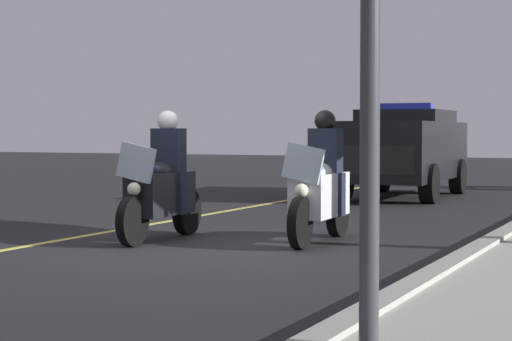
% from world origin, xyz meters
% --- Properties ---
extents(ground_plane, '(80.00, 80.00, 0.00)m').
position_xyz_m(ground_plane, '(0.00, 0.00, 0.00)').
color(ground_plane, black).
extents(curb_strip, '(48.00, 0.24, 0.15)m').
position_xyz_m(curb_strip, '(0.00, 3.25, 0.07)').
color(curb_strip, '#9E9B93').
rests_on(curb_strip, ground).
extents(lane_stripe_center, '(48.00, 0.12, 0.01)m').
position_xyz_m(lane_stripe_center, '(0.00, -2.11, 0.00)').
color(lane_stripe_center, '#E0D14C').
rests_on(lane_stripe_center, ground).
extents(police_motorcycle_lead_left, '(2.14, 0.58, 1.72)m').
position_xyz_m(police_motorcycle_lead_left, '(-0.36, -0.91, 0.70)').
color(police_motorcycle_lead_left, black).
rests_on(police_motorcycle_lead_left, ground).
extents(police_motorcycle_lead_right, '(2.14, 0.58, 1.72)m').
position_xyz_m(police_motorcycle_lead_right, '(-0.99, 1.10, 0.70)').
color(police_motorcycle_lead_right, black).
rests_on(police_motorcycle_lead_right, ground).
extents(police_suv, '(4.97, 2.22, 2.05)m').
position_xyz_m(police_suv, '(-9.43, -0.17, 1.07)').
color(police_suv, black).
rests_on(police_suv, ground).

